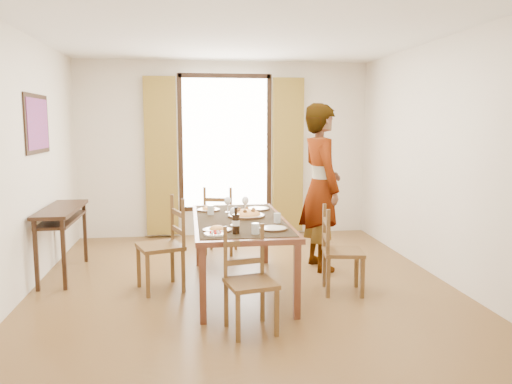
{
  "coord_description": "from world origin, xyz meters",
  "views": [
    {
      "loc": [
        -0.57,
        -5.29,
        1.76
      ],
      "look_at": [
        0.17,
        0.15,
        1.0
      ],
      "focal_mm": 35.0,
      "sensor_mm": 36.0,
      "label": 1
    }
  ],
  "objects": [
    {
      "name": "ground",
      "position": [
        0.0,
        0.0,
        0.0
      ],
      "size": [
        5.0,
        5.0,
        0.0
      ],
      "primitive_type": "plane",
      "color": "#4B3517",
      "rests_on": "ground"
    },
    {
      "name": "room_shell",
      "position": [
        -0.0,
        0.13,
        1.54
      ],
      "size": [
        4.6,
        5.1,
        2.74
      ],
      "color": "silver",
      "rests_on": "ground"
    },
    {
      "name": "console_table",
      "position": [
        -2.03,
        0.6,
        0.68
      ],
      "size": [
        0.38,
        1.2,
        0.8
      ],
      "color": "#341B11",
      "rests_on": "ground"
    },
    {
      "name": "dining_table",
      "position": [
        -0.04,
        -0.13,
        0.69
      ],
      "size": [
        0.96,
        1.97,
        0.76
      ],
      "color": "brown",
      "rests_on": "ground"
    },
    {
      "name": "chair_west",
      "position": [
        -0.85,
        -0.06,
        0.46
      ],
      "size": [
        0.56,
        0.56,
        0.99
      ],
      "rotation": [
        0.0,
        0.0,
        -1.24
      ],
      "color": "brown",
      "rests_on": "ground"
    },
    {
      "name": "chair_north",
      "position": [
        -0.16,
        1.35,
        0.43
      ],
      "size": [
        0.5,
        0.5,
        0.92
      ],
      "rotation": [
        0.0,
        0.0,
        2.87
      ],
      "color": "brown",
      "rests_on": "ground"
    },
    {
      "name": "chair_south",
      "position": [
        -0.08,
        -1.23,
        0.41
      ],
      "size": [
        0.47,
        0.47,
        0.89
      ],
      "rotation": [
        0.0,
        0.0,
        0.21
      ],
      "color": "brown",
      "rests_on": "ground"
    },
    {
      "name": "chair_east",
      "position": [
        0.97,
        -0.41,
        0.42
      ],
      "size": [
        0.46,
        0.46,
        0.91
      ],
      "rotation": [
        0.0,
        0.0,
        1.41
      ],
      "color": "brown",
      "rests_on": "ground"
    },
    {
      "name": "man",
      "position": [
        1.01,
        0.5,
        1.0
      ],
      "size": [
        0.84,
        0.64,
        1.99
      ],
      "primitive_type": "imported",
      "rotation": [
        0.0,
        0.0,
        1.69
      ],
      "color": "gray",
      "rests_on": "ground"
    },
    {
      "name": "plate_sw",
      "position": [
        -0.31,
        -0.7,
        0.78
      ],
      "size": [
        0.27,
        0.27,
        0.05
      ],
      "primitive_type": null,
      "color": "silver",
      "rests_on": "dining_table"
    },
    {
      "name": "plate_se",
      "position": [
        0.22,
        -0.71,
        0.78
      ],
      "size": [
        0.27,
        0.27,
        0.05
      ],
      "primitive_type": null,
      "color": "silver",
      "rests_on": "dining_table"
    },
    {
      "name": "plate_nw",
      "position": [
        -0.35,
        0.41,
        0.78
      ],
      "size": [
        0.27,
        0.27,
        0.05
      ],
      "primitive_type": null,
      "color": "silver",
      "rests_on": "dining_table"
    },
    {
      "name": "plate_ne",
      "position": [
        0.23,
        0.4,
        0.78
      ],
      "size": [
        0.27,
        0.27,
        0.05
      ],
      "primitive_type": null,
      "color": "silver",
      "rests_on": "dining_table"
    },
    {
      "name": "pasta_platter",
      "position": [
        0.03,
        -0.03,
        0.81
      ],
      "size": [
        0.4,
        0.4,
        0.1
      ],
      "primitive_type": null,
      "color": "#B04816",
      "rests_on": "dining_table"
    },
    {
      "name": "caprese_plate",
      "position": [
        -0.34,
        -0.86,
        0.78
      ],
      "size": [
        0.2,
        0.2,
        0.04
      ],
      "primitive_type": null,
      "color": "silver",
      "rests_on": "dining_table"
    },
    {
      "name": "wine_glass_a",
      "position": [
        -0.14,
        -0.47,
        0.85
      ],
      "size": [
        0.08,
        0.08,
        0.18
      ],
      "primitive_type": null,
      "color": "white",
      "rests_on": "dining_table"
    },
    {
      "name": "wine_glass_b",
      "position": [
        0.06,
        0.25,
        0.85
      ],
      "size": [
        0.08,
        0.08,
        0.18
      ],
      "primitive_type": null,
      "color": "white",
      "rests_on": "dining_table"
    },
    {
      "name": "wine_glass_c",
      "position": [
        -0.14,
        0.26,
        0.85
      ],
      "size": [
        0.08,
        0.08,
        0.18
      ],
      "primitive_type": null,
      "color": "white",
      "rests_on": "dining_table"
    },
    {
      "name": "tumbler_a",
      "position": [
        0.31,
        -0.39,
        0.81
      ],
      "size": [
        0.07,
        0.07,
        0.1
      ],
      "primitive_type": "cylinder",
      "color": "silver",
      "rests_on": "dining_table"
    },
    {
      "name": "tumbler_b",
      "position": [
        -0.34,
        0.17,
        0.81
      ],
      "size": [
        0.07,
        0.07,
        0.1
      ],
      "primitive_type": "cylinder",
      "color": "silver",
      "rests_on": "dining_table"
    },
    {
      "name": "tumbler_c",
      "position": [
        0.02,
        -0.87,
        0.81
      ],
      "size": [
        0.07,
        0.07,
        0.1
      ],
      "primitive_type": "cylinder",
      "color": "silver",
      "rests_on": "dining_table"
    },
    {
      "name": "wine_bottle",
      "position": [
        -0.15,
        -0.83,
        0.88
      ],
      "size": [
        0.07,
        0.07,
        0.25
      ],
      "primitive_type": null,
      "color": "black",
      "rests_on": "dining_table"
    }
  ]
}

